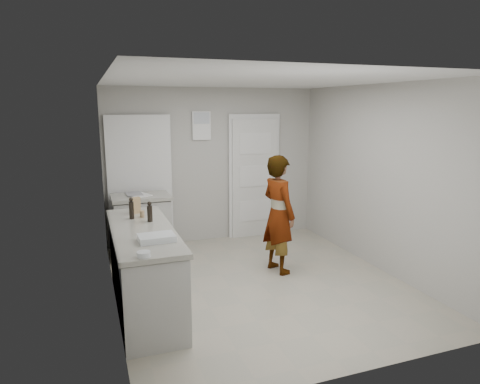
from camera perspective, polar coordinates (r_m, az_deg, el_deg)
name	(u,v)px	position (r m, az deg, el deg)	size (l,w,h in m)	color
ground	(259,283)	(5.55, 2.61, -12.07)	(4.00, 4.00, 0.00)	#ACA490
room_shell	(204,180)	(6.99, -4.77, 1.61)	(4.00, 4.00, 4.00)	#AAA8A0
main_counter	(144,272)	(4.87, -12.66, -10.38)	(0.64, 1.96, 0.93)	#B8B8B4
side_counter	(142,228)	(6.54, -12.92, -4.70)	(0.84, 0.61, 0.93)	#B8B8B4
person	(279,214)	(5.72, 5.16, -2.97)	(0.58, 0.38, 1.59)	silver
cake_mix_box	(135,206)	(5.33, -13.81, -1.77)	(0.12, 0.06, 0.20)	#9C754E
spice_jar	(142,214)	(5.14, -12.90, -2.89)	(0.05, 0.05, 0.08)	tan
oil_cruet_a	(150,212)	(4.93, -11.95, -2.62)	(0.06, 0.06, 0.24)	black
oil_cruet_b	(131,209)	(5.09, -14.28, -2.17)	(0.06, 0.06, 0.25)	black
baking_dish	(157,238)	(4.24, -11.07, -6.05)	(0.35, 0.25, 0.06)	silver
egg_bowl	(144,254)	(3.84, -12.72, -8.09)	(0.12, 0.12, 0.05)	silver
papers	(139,195)	(6.43, -13.35, -0.38)	(0.26, 0.34, 0.01)	white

